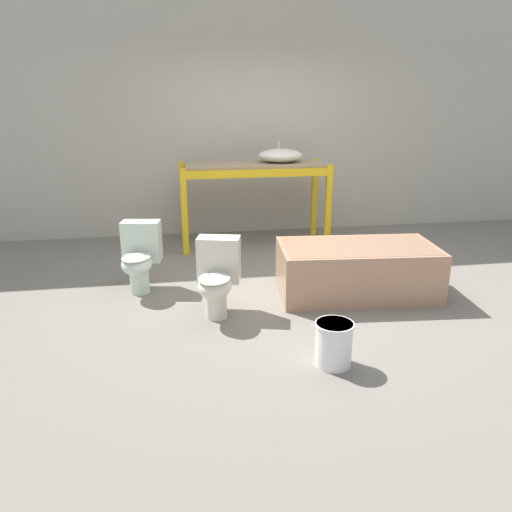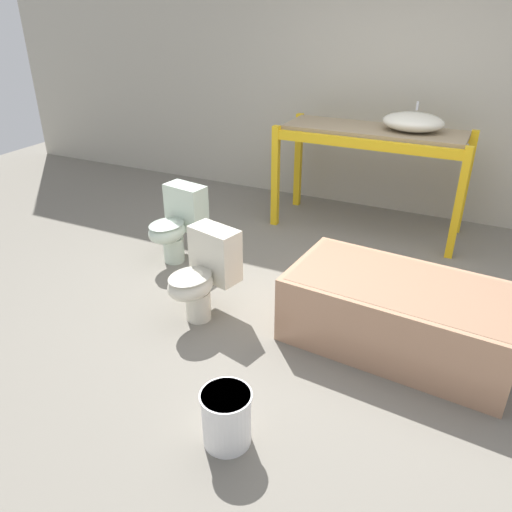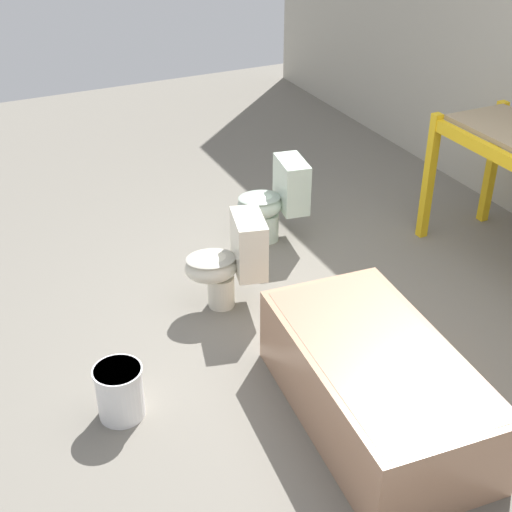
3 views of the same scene
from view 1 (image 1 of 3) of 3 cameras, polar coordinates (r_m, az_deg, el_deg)
The scene contains 8 objects.
ground_plane at distance 5.20m, azimuth 4.10°, elevation -3.32°, with size 12.00×12.00×0.00m, color slate.
warehouse_wall_rear at distance 7.06m, azimuth 0.02°, elevation 15.66°, with size 10.80×0.08×3.20m.
shelving_rack at distance 6.43m, azimuth -0.27°, elevation 9.01°, with size 1.87×0.72×1.06m.
sink_basin at distance 6.49m, azimuth 2.82°, elevation 11.40°, with size 0.57×0.45×0.25m.
bathtub_main at distance 4.98m, azimuth 11.47°, elevation -1.16°, with size 1.57×0.92×0.49m.
toilet_near at distance 5.08m, azimuth -13.17°, elevation 0.14°, with size 0.42×0.60×0.68m.
toilet_far at distance 4.40m, azimuth -4.48°, elevation -2.18°, with size 0.46×0.61×0.68m.
bucket_white at distance 3.70m, azimuth 8.87°, elevation -9.79°, with size 0.28×0.28×0.33m.
Camera 1 is at (-1.16, -4.71, 1.89)m, focal length 35.00 mm.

